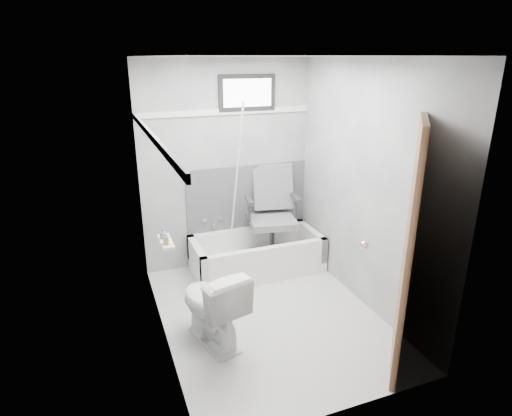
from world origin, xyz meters
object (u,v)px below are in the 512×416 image
office_chair (272,215)px  toilet (212,306)px  door (464,262)px  soap_bottle_a (166,238)px  bathtub (257,254)px  soap_bottle_b (163,233)px

office_chair → toilet: bearing=-121.4°
door → soap_bottle_a: (-1.92, 1.28, -0.03)m
door → soap_bottle_a: bearing=146.3°
bathtub → soap_bottle_a: 1.68m
toilet → door: (1.60, -1.08, 0.64)m
toilet → soap_bottle_a: (-0.32, 0.20, 0.60)m
soap_bottle_a → soap_bottle_b: soap_bottle_a is taller
bathtub → soap_bottle_a: bearing=-141.5°
bathtub → door: size_ratio=0.75×
toilet → door: bearing=131.3°
toilet → soap_bottle_b: (-0.32, 0.34, 0.60)m
bathtub → door: (0.75, -2.21, 0.79)m
office_chair → soap_bottle_b: size_ratio=12.46×
door → soap_bottle_a: size_ratio=19.89×
office_chair → soap_bottle_b: 1.64m
bathtub → soap_bottle_b: soap_bottle_b is taller
door → soap_bottle_b: size_ratio=23.10×
toilet → bathtub: bearing=-141.6°
office_chair → soap_bottle_a: (-1.38, -0.97, 0.31)m
office_chair → toilet: (-1.06, -1.17, -0.30)m
door → soap_bottle_b: bearing=143.5°
bathtub → soap_bottle_a: soap_bottle_a is taller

